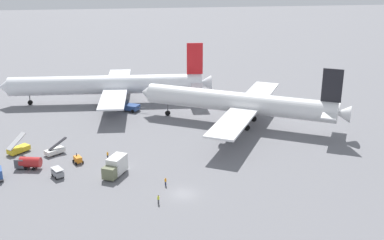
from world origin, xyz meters
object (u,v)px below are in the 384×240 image
gse_belt_loader_portside (55,151)px  gse_baggage_cart_near_cluster (58,173)px  ground_crew_ramp_agent_by_cones (166,181)px  gse_gpu_cart_small (78,159)px  ground_crew_wing_walker_right (108,155)px  ground_crew_marshaller_foreground (158,199)px  gse_fuel_bowser_stubby (28,162)px  airliner_at_gate_left (108,85)px  pushback_tug (127,106)px  gse_stair_truck_yellow (18,148)px  airliner_being_pushed (240,103)px  gse_catering_truck_tall (115,166)px

gse_belt_loader_portside → gse_baggage_cart_near_cluster: 11.10m
ground_crew_ramp_agent_by_cones → gse_baggage_cart_near_cluster: bearing=162.4°
gse_belt_loader_portside → gse_gpu_cart_small: bearing=-45.4°
ground_crew_wing_walker_right → ground_crew_marshaller_foreground: bearing=-65.8°
gse_baggage_cart_near_cluster → ground_crew_ramp_agent_by_cones: size_ratio=2.04×
ground_crew_wing_walker_right → gse_gpu_cart_small: bearing=-166.8°
gse_fuel_bowser_stubby → gse_belt_loader_portside: 7.69m
airliner_at_gate_left → gse_baggage_cart_near_cluster: airliner_at_gate_left is taller
pushback_tug → ground_crew_wing_walker_right: bearing=-97.5°
gse_stair_truck_yellow → ground_crew_wing_walker_right: 19.25m
gse_baggage_cart_near_cluster → ground_crew_wing_walker_right: 11.47m
gse_fuel_bowser_stubby → ground_crew_wing_walker_right: size_ratio=3.35×
airliner_being_pushed → gse_fuel_bowser_stubby: 50.10m
gse_stair_truck_yellow → ground_crew_marshaller_foreground: (27.30, -25.26, -0.20)m
pushback_tug → gse_stair_truck_yellow: gse_stair_truck_yellow is taller
gse_belt_loader_portside → ground_crew_wing_walker_right: size_ratio=2.98×
gse_catering_truck_tall → ground_crew_marshaller_foreground: gse_catering_truck_tall is taller
airliner_at_gate_left → gse_gpu_cart_small: size_ratio=22.42×
gse_gpu_cart_small → ground_crew_marshaller_foreground: size_ratio=1.62×
airliner_at_gate_left → gse_belt_loader_portside: bearing=-106.2°
pushback_tug → gse_gpu_cart_small: bearing=-106.9°
gse_fuel_bowser_stubby → gse_catering_truck_tall: bearing=-17.2°
airliner_being_pushed → gse_fuel_bowser_stubby: bearing=-157.6°
gse_stair_truck_yellow → pushback_tug: bearing=48.7°
airliner_at_gate_left → ground_crew_marshaller_foreground: airliner_at_gate_left is taller
airliner_being_pushed → gse_gpu_cart_small: (-36.91, -17.72, -4.66)m
gse_fuel_bowser_stubby → gse_catering_truck_tall: (16.72, -5.18, 0.42)m
gse_fuel_bowser_stubby → gse_catering_truck_tall: 17.51m
pushback_tug → ground_crew_ramp_agent_by_cones: (6.49, -44.57, -0.43)m
gse_catering_truck_tall → ground_crew_wing_walker_right: gse_catering_truck_tall is taller
airliner_at_gate_left → pushback_tug: airliner_at_gate_left is taller
airliner_at_gate_left → airliner_being_pushed: size_ratio=1.23×
gse_catering_truck_tall → gse_stair_truck_yellow: gse_stair_truck_yellow is taller
gse_fuel_bowser_stubby → airliner_being_pushed: bearing=22.4°
gse_gpu_cart_small → ground_crew_marshaller_foreground: (14.63, -18.38, 0.03)m
gse_catering_truck_tall → ground_crew_ramp_agent_by_cones: (8.90, -5.53, -0.96)m
pushback_tug → ground_crew_marshaller_foreground: 51.17m
gse_catering_truck_tall → gse_baggage_cart_near_cluster: (-10.63, 0.66, -0.90)m
gse_baggage_cart_near_cluster → ground_crew_marshaller_foreground: gse_baggage_cart_near_cluster is taller
airliner_at_gate_left → pushback_tug: 9.64m
gse_gpu_cart_small → gse_belt_loader_portside: gse_belt_loader_portside is taller
pushback_tug → ground_crew_wing_walker_right: size_ratio=5.78×
ground_crew_ramp_agent_by_cones → airliner_at_gate_left: bearing=102.2°
gse_stair_truck_yellow → ground_crew_ramp_agent_by_cones: 34.63m
pushback_tug → gse_baggage_cart_near_cluster: pushback_tug is taller
airliner_at_gate_left → ground_crew_marshaller_foreground: (9.54, -58.35, -4.30)m
gse_baggage_cart_near_cluster → ground_crew_wing_walker_right: (8.95, 7.18, -0.06)m
airliner_at_gate_left → ground_crew_wing_walker_right: airliner_at_gate_left is taller
airliner_being_pushed → gse_baggage_cart_near_cluster: airliner_being_pushed is taller
airliner_being_pushed → ground_crew_marshaller_foreground: bearing=-121.7°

